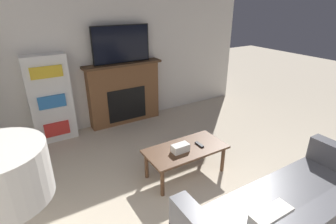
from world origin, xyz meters
TOP-DOWN VIEW (x-y plane):
  - wall_back at (0.00, 4.12)m, footprint 5.44×0.06m
  - fireplace at (0.04, 3.98)m, footprint 1.42×0.28m
  - tv at (0.04, 3.96)m, footprint 1.03×0.03m
  - couch at (0.28, 0.56)m, footprint 2.10×0.91m
  - coffee_table at (0.07, 2.02)m, footprint 1.07×0.53m
  - tissue_box at (-0.04, 1.98)m, footprint 0.22×0.12m
  - remote_control at (0.26, 1.98)m, footprint 0.04×0.15m
  - bookshelf at (-1.22, 3.95)m, footprint 0.64×0.29m
  - floor_lamp at (-1.77, 0.66)m, footprint 0.37×0.37m

SIDE VIEW (x-z plane):
  - couch at x=0.28m, z-range -0.16..0.76m
  - coffee_table at x=0.07m, z-range 0.15..0.55m
  - remote_control at x=0.26m, z-range 0.40..0.42m
  - tissue_box at x=-0.04m, z-range 0.40..0.50m
  - fireplace at x=0.04m, z-range 0.00..1.14m
  - bookshelf at x=-1.22m, z-range 0.00..1.41m
  - wall_back at x=0.00m, z-range 0.00..2.70m
  - floor_lamp at x=-1.77m, z-range 0.61..2.28m
  - tv at x=0.04m, z-range 1.14..1.78m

